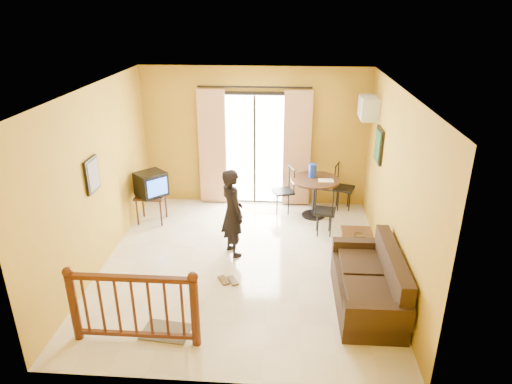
# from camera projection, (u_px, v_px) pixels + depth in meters

# --- Properties ---
(ground) EXTENTS (5.00, 5.00, 0.00)m
(ground) POSITION_uv_depth(u_px,v_px,m) (244.00, 264.00, 7.38)
(ground) COLOR beige
(ground) RESTS_ON ground
(room_shell) EXTENTS (5.00, 5.00, 5.00)m
(room_shell) POSITION_uv_depth(u_px,v_px,m) (242.00, 164.00, 6.72)
(room_shell) COLOR white
(room_shell) RESTS_ON ground
(balcony_door) EXTENTS (2.25, 0.14, 2.46)m
(balcony_door) POSITION_uv_depth(u_px,v_px,m) (255.00, 149.00, 9.16)
(balcony_door) COLOR black
(balcony_door) RESTS_ON ground
(tv_table) EXTENTS (0.54, 0.45, 0.54)m
(tv_table) POSITION_uv_depth(u_px,v_px,m) (151.00, 199.00, 8.64)
(tv_table) COLOR black
(tv_table) RESTS_ON ground
(television) EXTENTS (0.67, 0.67, 0.45)m
(television) POSITION_uv_depth(u_px,v_px,m) (151.00, 184.00, 8.52)
(television) COLOR black
(television) RESTS_ON tv_table
(picture_left) EXTENTS (0.05, 0.42, 0.52)m
(picture_left) POSITION_uv_depth(u_px,v_px,m) (92.00, 175.00, 6.74)
(picture_left) COLOR black
(picture_left) RESTS_ON room_shell
(dining_table) EXTENTS (0.94, 0.94, 0.78)m
(dining_table) POSITION_uv_depth(u_px,v_px,m) (315.00, 187.00, 8.79)
(dining_table) COLOR black
(dining_table) RESTS_ON ground
(water_jug) EXTENTS (0.14, 0.14, 0.26)m
(water_jug) POSITION_uv_depth(u_px,v_px,m) (312.00, 171.00, 8.78)
(water_jug) COLOR #1435BD
(water_jug) RESTS_ON dining_table
(serving_tray) EXTENTS (0.29, 0.19, 0.02)m
(serving_tray) POSITION_uv_depth(u_px,v_px,m) (326.00, 181.00, 8.62)
(serving_tray) COLOR #F2E7CE
(serving_tray) RESTS_ON dining_table
(dining_chairs) EXTENTS (1.73, 1.61, 0.95)m
(dining_chairs) POSITION_uv_depth(u_px,v_px,m) (316.00, 218.00, 8.95)
(dining_chairs) COLOR black
(dining_chairs) RESTS_ON ground
(air_conditioner) EXTENTS (0.31, 0.60, 0.40)m
(air_conditioner) POSITION_uv_depth(u_px,v_px,m) (368.00, 108.00, 8.21)
(air_conditioner) COLOR silver
(air_conditioner) RESTS_ON room_shell
(botanical_print) EXTENTS (0.05, 0.50, 0.60)m
(botanical_print) POSITION_uv_depth(u_px,v_px,m) (379.00, 145.00, 7.79)
(botanical_print) COLOR black
(botanical_print) RESTS_ON room_shell
(coffee_table) EXTENTS (0.50, 0.90, 0.40)m
(coffee_table) POSITION_uv_depth(u_px,v_px,m) (358.00, 246.00, 7.39)
(coffee_table) COLOR black
(coffee_table) RESTS_ON ground
(bowl) EXTENTS (0.23, 0.23, 0.06)m
(bowl) POSITION_uv_depth(u_px,v_px,m) (359.00, 236.00, 7.35)
(bowl) COLOR #4F3B1B
(bowl) RESTS_ON coffee_table
(sofa) EXTENTS (0.84, 1.78, 0.85)m
(sofa) POSITION_uv_depth(u_px,v_px,m) (371.00, 286.00, 6.25)
(sofa) COLOR black
(sofa) RESTS_ON ground
(standing_person) EXTENTS (0.60, 0.65, 1.50)m
(standing_person) POSITION_uv_depth(u_px,v_px,m) (232.00, 213.00, 7.41)
(standing_person) COLOR black
(standing_person) RESTS_ON ground
(stair_balustrade) EXTENTS (1.63, 0.13, 1.04)m
(stair_balustrade) POSITION_uv_depth(u_px,v_px,m) (133.00, 303.00, 5.49)
(stair_balustrade) COLOR #471E0F
(stair_balustrade) RESTS_ON ground
(doormat) EXTENTS (0.64, 0.47, 0.02)m
(doormat) POSITION_uv_depth(u_px,v_px,m) (166.00, 331.00, 5.85)
(doormat) COLOR #5B5449
(doormat) RESTS_ON ground
(sandals) EXTENTS (0.35, 0.27, 0.03)m
(sandals) POSITION_uv_depth(u_px,v_px,m) (228.00, 280.00, 6.91)
(sandals) COLOR #4F3B1B
(sandals) RESTS_ON ground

